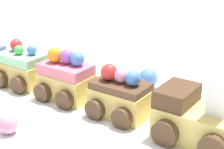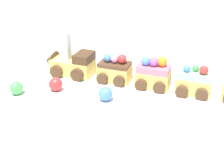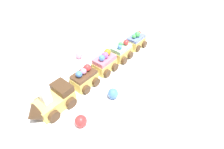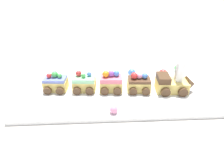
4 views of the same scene
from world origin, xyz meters
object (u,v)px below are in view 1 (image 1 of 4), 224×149
(cake_car_chocolate, at_px, (121,97))
(gumball_blue, at_px, (148,78))
(cake_car_mint, at_px, (23,69))
(gumball_red, at_px, (224,98))
(cake_train_locomotive, at_px, (209,121))
(cake_car_strawberry, at_px, (66,80))
(gumball_pink, at_px, (8,124))

(cake_car_chocolate, relative_size, gumball_blue, 2.58)
(cake_car_mint, height_order, gumball_red, cake_car_mint)
(gumball_blue, bearing_deg, gumball_red, -5.42)
(cake_train_locomotive, bearing_deg, gumball_red, 98.77)
(cake_car_mint, height_order, gumball_blue, cake_car_mint)
(cake_car_chocolate, distance_m, gumball_blue, 0.10)
(cake_train_locomotive, xyz_separation_m, gumball_red, (-0.01, 0.09, -0.01))
(cake_train_locomotive, bearing_deg, cake_car_chocolate, 180.00)
(cake_car_strawberry, height_order, gumball_pink, cake_car_strawberry)
(cake_car_mint, relative_size, gumball_blue, 2.58)
(cake_car_chocolate, bearing_deg, gumball_blue, 98.57)
(cake_car_chocolate, bearing_deg, cake_train_locomotive, -0.00)
(cake_car_mint, bearing_deg, gumball_blue, 30.40)
(cake_train_locomotive, relative_size, gumball_red, 4.25)
(gumball_blue, bearing_deg, cake_car_chocolate, -85.07)
(cake_car_chocolate, height_order, gumball_red, cake_car_chocolate)
(cake_car_chocolate, bearing_deg, cake_car_mint, 179.92)
(gumball_red, relative_size, gumball_pink, 1.28)
(gumball_blue, bearing_deg, cake_car_mint, -153.24)
(cake_train_locomotive, xyz_separation_m, cake_car_strawberry, (-0.21, 0.01, 0.00))
(cake_train_locomotive, height_order, cake_car_strawberry, cake_train_locomotive)
(cake_train_locomotive, height_order, cake_car_mint, cake_train_locomotive)
(gumball_red, distance_m, gumball_blue, 0.12)
(cake_car_strawberry, height_order, cake_car_mint, cake_car_strawberry)
(cake_car_chocolate, height_order, gumball_pink, cake_car_chocolate)
(cake_car_mint, distance_m, gumball_pink, 0.15)
(cake_car_chocolate, distance_m, cake_car_mint, 0.18)
(cake_car_chocolate, distance_m, cake_car_strawberry, 0.09)
(cake_train_locomotive, distance_m, cake_car_strawberry, 0.21)
(cake_car_strawberry, relative_size, gumball_pink, 3.27)
(gumball_pink, bearing_deg, cake_car_strawberry, 91.11)
(gumball_red, bearing_deg, gumball_pink, -135.26)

